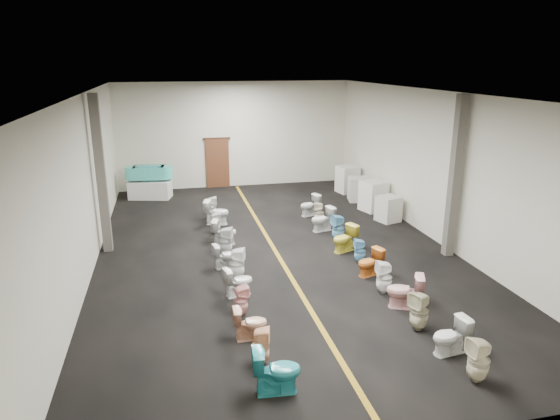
# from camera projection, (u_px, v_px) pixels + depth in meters

# --- Properties ---
(floor) EXTENTS (16.00, 16.00, 0.00)m
(floor) POSITION_uv_depth(u_px,v_px,m) (274.00, 249.00, 14.69)
(floor) COLOR black
(floor) RESTS_ON ground
(ceiling) EXTENTS (16.00, 16.00, 0.00)m
(ceiling) POSITION_uv_depth(u_px,v_px,m) (274.00, 93.00, 13.39)
(ceiling) COLOR black
(ceiling) RESTS_ON ground
(wall_back) EXTENTS (10.00, 0.00, 10.00)m
(wall_back) POSITION_uv_depth(u_px,v_px,m) (235.00, 135.00, 21.51)
(wall_back) COLOR beige
(wall_back) RESTS_ON ground
(wall_front) EXTENTS (10.00, 0.00, 10.00)m
(wall_front) POSITION_uv_depth(u_px,v_px,m) (402.00, 304.00, 6.57)
(wall_front) COLOR beige
(wall_front) RESTS_ON ground
(wall_left) EXTENTS (0.00, 16.00, 16.00)m
(wall_left) POSITION_uv_depth(u_px,v_px,m) (86.00, 184.00, 12.98)
(wall_left) COLOR beige
(wall_left) RESTS_ON ground
(wall_right) EXTENTS (0.00, 16.00, 16.00)m
(wall_right) POSITION_uv_depth(u_px,v_px,m) (435.00, 166.00, 15.10)
(wall_right) COLOR beige
(wall_right) RESTS_ON ground
(aisle_stripe) EXTENTS (0.12, 15.60, 0.01)m
(aisle_stripe) POSITION_uv_depth(u_px,v_px,m) (274.00, 249.00, 14.69)
(aisle_stripe) COLOR #987016
(aisle_stripe) RESTS_ON floor
(back_door) EXTENTS (1.00, 0.10, 2.10)m
(back_door) POSITION_uv_depth(u_px,v_px,m) (218.00, 163.00, 21.63)
(back_door) COLOR #562D19
(back_door) RESTS_ON floor
(door_frame) EXTENTS (1.15, 0.08, 0.10)m
(door_frame) POSITION_uv_depth(u_px,v_px,m) (217.00, 139.00, 21.33)
(door_frame) COLOR #331C11
(door_frame) RESTS_ON back_door
(column_left) EXTENTS (0.25, 0.25, 4.50)m
(column_left) POSITION_uv_depth(u_px,v_px,m) (101.00, 175.00, 13.96)
(column_left) COLOR #59544C
(column_left) RESTS_ON floor
(column_right) EXTENTS (0.25, 0.25, 4.50)m
(column_right) POSITION_uv_depth(u_px,v_px,m) (455.00, 178.00, 13.65)
(column_right) COLOR #59544C
(column_right) RESTS_ON floor
(display_table) EXTENTS (1.76, 1.18, 0.72)m
(display_table) POSITION_uv_depth(u_px,v_px,m) (150.00, 189.00, 20.05)
(display_table) COLOR silver
(display_table) RESTS_ON floor
(bathtub) EXTENTS (1.85, 0.78, 0.55)m
(bathtub) POSITION_uv_depth(u_px,v_px,m) (149.00, 172.00, 19.85)
(bathtub) COLOR #44C3B5
(bathtub) RESTS_ON display_table
(appliance_crate_a) EXTENTS (0.85, 0.85, 0.88)m
(appliance_crate_a) POSITION_uv_depth(u_px,v_px,m) (388.00, 209.00, 17.14)
(appliance_crate_a) COLOR beige
(appliance_crate_a) RESTS_ON floor
(appliance_crate_b) EXTENTS (0.99, 0.99, 1.10)m
(appliance_crate_b) POSITION_uv_depth(u_px,v_px,m) (373.00, 196.00, 18.33)
(appliance_crate_b) COLOR white
(appliance_crate_b) RESTS_ON floor
(appliance_crate_c) EXTENTS (0.98, 0.98, 0.92)m
(appliance_crate_c) POSITION_uv_depth(u_px,v_px,m) (359.00, 189.00, 19.67)
(appliance_crate_c) COLOR beige
(appliance_crate_c) RESTS_ON floor
(appliance_crate_d) EXTENTS (0.91, 0.91, 1.11)m
(appliance_crate_d) POSITION_uv_depth(u_px,v_px,m) (347.00, 179.00, 20.89)
(appliance_crate_d) COLOR silver
(appliance_crate_d) RESTS_ON floor
(toilet_left_0) EXTENTS (0.84, 0.52, 0.82)m
(toilet_left_0) POSITION_uv_depth(u_px,v_px,m) (277.00, 370.00, 8.25)
(toilet_left_0) COLOR teal
(toilet_left_0) RESTS_ON floor
(toilet_left_1) EXTENTS (0.41, 0.40, 0.73)m
(toilet_left_1) POSITION_uv_depth(u_px,v_px,m) (260.00, 346.00, 9.03)
(toilet_left_1) COLOR #FCC092
(toilet_left_1) RESTS_ON floor
(toilet_left_2) EXTENTS (0.68, 0.40, 0.68)m
(toilet_left_2) POSITION_uv_depth(u_px,v_px,m) (250.00, 323.00, 9.87)
(toilet_left_2) COLOR #DDA280
(toilet_left_2) RESTS_ON floor
(toilet_left_3) EXTENTS (0.37, 0.37, 0.70)m
(toilet_left_3) POSITION_uv_depth(u_px,v_px,m) (241.00, 301.00, 10.78)
(toilet_left_3) COLOR pink
(toilet_left_3) RESTS_ON floor
(toilet_left_4) EXTENTS (0.76, 0.54, 0.71)m
(toilet_left_4) POSITION_uv_depth(u_px,v_px,m) (238.00, 281.00, 11.71)
(toilet_left_4) COLOR silver
(toilet_left_4) RESTS_ON floor
(toilet_left_5) EXTENTS (0.49, 0.48, 0.84)m
(toilet_left_5) POSITION_uv_depth(u_px,v_px,m) (237.00, 264.00, 12.54)
(toilet_left_5) COLOR white
(toilet_left_5) RESTS_ON floor
(toilet_left_6) EXTENTS (0.71, 0.48, 0.68)m
(toilet_left_6) POSITION_uv_depth(u_px,v_px,m) (225.00, 256.00, 13.29)
(toilet_left_6) COLOR silver
(toilet_left_6) RESTS_ON floor
(toilet_left_7) EXTENTS (0.49, 0.48, 0.83)m
(toilet_left_7) POSITION_uv_depth(u_px,v_px,m) (226.00, 241.00, 14.12)
(toilet_left_7) COLOR silver
(toilet_left_7) RESTS_ON floor
(toilet_left_8) EXTENTS (0.82, 0.59, 0.75)m
(toilet_left_8) POSITION_uv_depth(u_px,v_px,m) (224.00, 232.00, 15.01)
(toilet_left_8) COLOR silver
(toilet_left_8) RESTS_ON floor
(toilet_left_9) EXTENTS (0.32, 0.32, 0.70)m
(toilet_left_9) POSITION_uv_depth(u_px,v_px,m) (215.00, 223.00, 15.90)
(toilet_left_9) COLOR silver
(toilet_left_9) RESTS_ON floor
(toilet_left_10) EXTENTS (0.91, 0.67, 0.84)m
(toilet_left_10) POSITION_uv_depth(u_px,v_px,m) (217.00, 212.00, 16.82)
(toilet_left_10) COLOR white
(toilet_left_10) RESTS_ON floor
(toilet_left_11) EXTENTS (0.37, 0.36, 0.75)m
(toilet_left_11) POSITION_uv_depth(u_px,v_px,m) (212.00, 207.00, 17.56)
(toilet_left_11) COLOR white
(toilet_left_11) RESTS_ON floor
(toilet_right_0) EXTENTS (0.41, 0.40, 0.83)m
(toilet_right_0) POSITION_uv_depth(u_px,v_px,m) (479.00, 360.00, 8.52)
(toilet_right_0) COLOR beige
(toilet_right_0) RESTS_ON floor
(toilet_right_1) EXTENTS (0.76, 0.49, 0.73)m
(toilet_right_1) POSITION_uv_depth(u_px,v_px,m) (450.00, 336.00, 9.35)
(toilet_right_1) COLOR white
(toilet_right_1) RESTS_ON floor
(toilet_right_2) EXTENTS (0.51, 0.51, 0.85)m
(toilet_right_2) POSITION_uv_depth(u_px,v_px,m) (419.00, 311.00, 10.17)
(toilet_right_2) COLOR beige
(toilet_right_2) RESTS_ON floor
(toilet_right_3) EXTENTS (0.91, 0.73, 0.81)m
(toilet_right_3) POSITION_uv_depth(u_px,v_px,m) (405.00, 291.00, 11.09)
(toilet_right_3) COLOR #E4A4A1
(toilet_right_3) RESTS_ON floor
(toilet_right_4) EXTENTS (0.40, 0.39, 0.82)m
(toilet_right_4) POSITION_uv_depth(u_px,v_px,m) (384.00, 277.00, 11.80)
(toilet_right_4) COLOR white
(toilet_right_4) RESTS_ON floor
(toilet_right_5) EXTENTS (0.79, 0.60, 0.71)m
(toilet_right_5) POSITION_uv_depth(u_px,v_px,m) (370.00, 262.00, 12.80)
(toilet_right_5) COLOR orange
(toilet_right_5) RESTS_ON floor
(toilet_right_6) EXTENTS (0.35, 0.34, 0.68)m
(toilet_right_6) POSITION_uv_depth(u_px,v_px,m) (360.00, 251.00, 13.61)
(toilet_right_6) COLOR #6EB6DF
(toilet_right_6) RESTS_ON floor
(toilet_right_7) EXTENTS (0.87, 0.70, 0.78)m
(toilet_right_7) POSITION_uv_depth(u_px,v_px,m) (344.00, 239.00, 14.41)
(toilet_right_7) COLOR yellow
(toilet_right_7) RESTS_ON floor
(toilet_right_8) EXTENTS (0.46, 0.46, 0.85)m
(toilet_right_8) POSITION_uv_depth(u_px,v_px,m) (338.00, 228.00, 15.21)
(toilet_right_8) COLOR #6CB1D2
(toilet_right_8) RESTS_ON floor
(toilet_right_9) EXTENTS (0.85, 0.61, 0.79)m
(toilet_right_9) POSITION_uv_depth(u_px,v_px,m) (323.00, 219.00, 16.16)
(toilet_right_9) COLOR silver
(toilet_right_9) RESTS_ON floor
(toilet_right_10) EXTENTS (0.44, 0.43, 0.74)m
(toilet_right_10) POSITION_uv_depth(u_px,v_px,m) (319.00, 213.00, 16.93)
(toilet_right_10) COLOR beige
(toilet_right_10) RESTS_ON floor
(toilet_right_11) EXTENTS (0.84, 0.65, 0.76)m
(toilet_right_11) POSITION_uv_depth(u_px,v_px,m) (310.00, 205.00, 17.77)
(toilet_right_11) COLOR silver
(toilet_right_11) RESTS_ON floor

